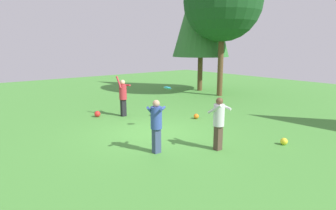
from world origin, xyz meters
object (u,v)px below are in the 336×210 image
object	(u,v)px
person_catcher	(219,119)
ball_blue	(155,113)
person_bystander	(156,122)
tree_far_left	(202,5)
ball_red	(97,114)
frisbee	(168,88)
ball_yellow	(284,141)
ball_orange	(196,116)
person_thrower	(123,95)
tree_left	(223,2)

from	to	relation	value
person_catcher	ball_blue	size ratio (longest dim) A/B	6.22
person_bystander	tree_far_left	world-z (taller)	tree_far_left
ball_blue	tree_far_left	xyz separation A→B (m)	(-4.11, 7.05, 5.81)
person_catcher	ball_red	distance (m)	6.40
frisbee	ball_yellow	world-z (taller)	frisbee
ball_yellow	tree_far_left	size ratio (longest dim) A/B	0.02
frisbee	ball_blue	world-z (taller)	frisbee
ball_red	ball_blue	size ratio (longest dim) A/B	1.03
ball_yellow	ball_orange	bearing A→B (deg)	178.22
person_bystander	ball_orange	size ratio (longest dim) A/B	7.10
person_thrower	tree_left	size ratio (longest dim) A/B	0.23
tree_left	tree_far_left	size ratio (longest dim) A/B	0.87
person_bystander	ball_yellow	distance (m)	4.31
ball_blue	tree_left	world-z (taller)	tree_left
person_thrower	frisbee	size ratio (longest dim) A/B	5.19
ball_red	tree_far_left	xyz separation A→B (m)	(-2.62, 9.22, 5.81)
ball_orange	ball_yellow	world-z (taller)	ball_yellow
ball_orange	ball_blue	distance (m)	1.94
tree_left	tree_far_left	world-z (taller)	tree_far_left
ball_blue	tree_far_left	world-z (taller)	tree_far_left
ball_yellow	tree_left	size ratio (longest dim) A/B	0.03
ball_yellow	tree_far_left	bearing A→B (deg)	148.61
person_catcher	ball_red	size ratio (longest dim) A/B	6.02
ball_orange	tree_far_left	world-z (taller)	tree_far_left
person_catcher	ball_blue	world-z (taller)	person_catcher
ball_blue	ball_yellow	size ratio (longest dim) A/B	1.14
frisbee	ball_red	bearing A→B (deg)	-162.04
frisbee	tree_left	size ratio (longest dim) A/B	0.04
person_catcher	person_bystander	distance (m)	1.93
person_bystander	ball_yellow	xyz separation A→B (m)	(2.08, 3.68, -0.85)
ball_orange	ball_yellow	bearing A→B (deg)	-1.78
ball_orange	tree_far_left	size ratio (longest dim) A/B	0.02
frisbee	ball_orange	distance (m)	2.67
person_thrower	ball_orange	distance (m)	3.47
person_catcher	tree_far_left	bearing A→B (deg)	-41.07
person_catcher	frisbee	bearing A→B (deg)	-0.00
tree_left	person_bystander	bearing A→B (deg)	-59.10
person_catcher	tree_far_left	xyz separation A→B (m)	(-8.86, 8.09, 4.96)
person_bystander	frisbee	xyz separation A→B (m)	(-1.59, 1.71, 0.68)
ball_red	ball_yellow	xyz separation A→B (m)	(7.32, 3.15, -0.02)
person_bystander	tree_left	xyz separation A→B (m)	(-5.49, 9.17, 4.85)
ball_yellow	ball_red	bearing A→B (deg)	-156.69
tree_far_left	ball_yellow	bearing A→B (deg)	-31.39
person_bystander	ball_orange	xyz separation A→B (m)	(-2.16, 3.81, -0.86)
person_bystander	ball_yellow	bearing A→B (deg)	-72.43
tree_left	person_thrower	bearing A→B (deg)	-83.52
ball_orange	tree_left	distance (m)	8.51
frisbee	person_catcher	bearing A→B (deg)	-1.34
person_catcher	person_bystander	xyz separation A→B (m)	(-1.00, -1.65, -0.01)
ball_yellow	person_thrower	bearing A→B (deg)	-162.24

